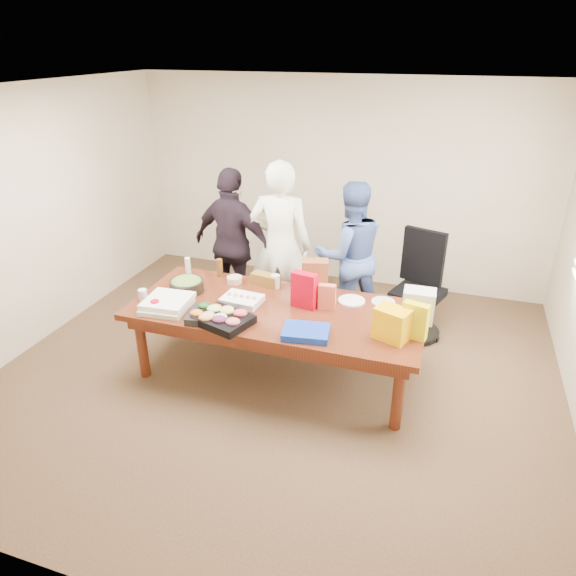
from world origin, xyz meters
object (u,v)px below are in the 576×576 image
(conference_table, at_px, (277,341))
(office_chair, at_px, (418,290))
(person_center, at_px, (280,246))
(person_right, at_px, (350,255))
(sheet_cake, at_px, (242,300))
(salad_bowl, at_px, (187,286))

(conference_table, distance_m, office_chair, 1.74)
(conference_table, bearing_deg, office_chair, 44.39)
(person_center, relative_size, person_right, 1.14)
(conference_table, relative_size, person_center, 1.44)
(conference_table, xyz_separation_m, sheet_cake, (-0.35, -0.00, 0.41))
(conference_table, height_order, office_chair, office_chair)
(person_center, bearing_deg, salad_bowl, 47.16)
(conference_table, xyz_separation_m, salad_bowl, (-0.99, 0.07, 0.43))
(person_center, height_order, person_right, person_center)
(person_right, bearing_deg, sheet_cake, 30.02)
(person_center, bearing_deg, person_right, -166.92)
(salad_bowl, bearing_deg, conference_table, -4.16)
(person_right, distance_m, salad_bowl, 1.88)
(sheet_cake, height_order, salad_bowl, salad_bowl)
(person_center, distance_m, person_right, 0.80)
(conference_table, relative_size, office_chair, 2.44)
(conference_table, xyz_separation_m, person_center, (-0.31, 1.02, 0.60))
(salad_bowl, bearing_deg, person_right, 40.48)
(person_center, xyz_separation_m, salad_bowl, (-0.68, -0.95, -0.17))
(office_chair, distance_m, person_center, 1.61)
(conference_table, relative_size, sheet_cake, 7.51)
(office_chair, relative_size, sheet_cake, 3.07)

